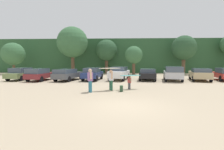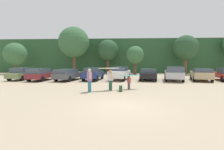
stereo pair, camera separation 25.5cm
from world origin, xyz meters
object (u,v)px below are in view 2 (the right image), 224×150
(parked_car_silver, at_px, (174,73))
(person_child, at_px, (129,82))
(person_companion, at_px, (89,79))
(parked_car_dark_gray, at_px, (69,74))
(parked_car_black, at_px, (148,74))
(parked_car_navy, at_px, (93,74))
(parked_car_tan, at_px, (201,74))
(backpack_dropped, at_px, (121,89))
(parked_car_maroon, at_px, (41,74))
(person_adult, at_px, (110,79))
(surfboard_cream, at_px, (109,68))
(parked_car_olive_green, at_px, (23,73))
(surfboard_teal, at_px, (130,75))
(parked_car_white, at_px, (120,73))

(parked_car_silver, distance_m, person_child, 8.09)
(person_companion, bearing_deg, person_child, -176.07)
(parked_car_silver, bearing_deg, parked_car_dark_gray, 101.34)
(parked_car_black, bearing_deg, parked_car_navy, 102.74)
(parked_car_tan, relative_size, backpack_dropped, 9.53)
(parked_car_navy, bearing_deg, parked_car_maroon, 103.63)
(parked_car_black, relative_size, person_companion, 2.58)
(parked_car_navy, relative_size, parked_car_black, 0.95)
(parked_car_maroon, relative_size, person_adult, 2.72)
(parked_car_dark_gray, relative_size, surfboard_cream, 2.65)
(parked_car_dark_gray, distance_m, backpack_dropped, 9.44)
(parked_car_silver, xyz_separation_m, person_child, (-5.28, -6.13, -0.26))
(parked_car_olive_green, xyz_separation_m, surfboard_teal, (12.78, -6.46, 0.36))
(parked_car_dark_gray, relative_size, backpack_dropped, 11.03)
(person_adult, bearing_deg, backpack_dropped, 123.46)
(parked_car_white, bearing_deg, surfboard_teal, -159.21)
(parked_car_olive_green, height_order, parked_car_navy, parked_car_navy)
(parked_car_maroon, distance_m, parked_car_dark_gray, 3.18)
(parked_car_olive_green, relative_size, parked_car_white, 0.99)
(parked_car_dark_gray, height_order, parked_car_navy, parked_car_navy)
(surfboard_cream, bearing_deg, person_companion, 13.72)
(parked_car_black, bearing_deg, person_child, 168.50)
(backpack_dropped, bearing_deg, person_companion, -171.23)
(person_adult, xyz_separation_m, backpack_dropped, (0.81, -0.56, -0.68))
(parked_car_maroon, relative_size, backpack_dropped, 9.69)
(parked_car_silver, bearing_deg, parked_car_olive_green, 99.51)
(parked_car_black, bearing_deg, surfboard_teal, 169.00)
(parked_car_black, bearing_deg, surfboard_cream, 159.86)
(parked_car_white, distance_m, parked_car_silver, 6.20)
(parked_car_dark_gray, relative_size, parked_car_navy, 1.17)
(parked_car_black, xyz_separation_m, person_adult, (-3.99, -7.47, 0.16))
(parked_car_silver, xyz_separation_m, person_companion, (-8.23, -7.58, 0.09))
(parked_car_olive_green, xyz_separation_m, parked_car_tan, (21.13, -0.07, 0.01))
(backpack_dropped, bearing_deg, parked_car_olive_green, 147.60)
(parked_car_dark_gray, bearing_deg, person_companion, -139.92)
(parked_car_silver, xyz_separation_m, backpack_dropped, (-5.93, -7.22, -0.66))
(parked_car_dark_gray, height_order, person_companion, person_companion)
(parked_car_olive_green, bearing_deg, parked_car_tan, -86.69)
(surfboard_teal, bearing_deg, parked_car_black, -130.83)
(surfboard_cream, distance_m, surfboard_teal, 1.89)
(parked_car_navy, height_order, backpack_dropped, parked_car_navy)
(parked_car_navy, height_order, parked_car_tan, parked_car_navy)
(backpack_dropped, bearing_deg, parked_car_dark_gray, 131.00)
(surfboard_cream, relative_size, backpack_dropped, 4.16)
(parked_car_white, relative_size, parked_car_silver, 1.07)
(parked_car_maroon, height_order, person_companion, person_companion)
(person_companion, relative_size, surfboard_cream, 0.92)
(person_companion, bearing_deg, parked_car_silver, -159.62)
(parked_car_navy, relative_size, backpack_dropped, 9.45)
(parked_car_olive_green, relative_size, parked_car_navy, 1.07)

